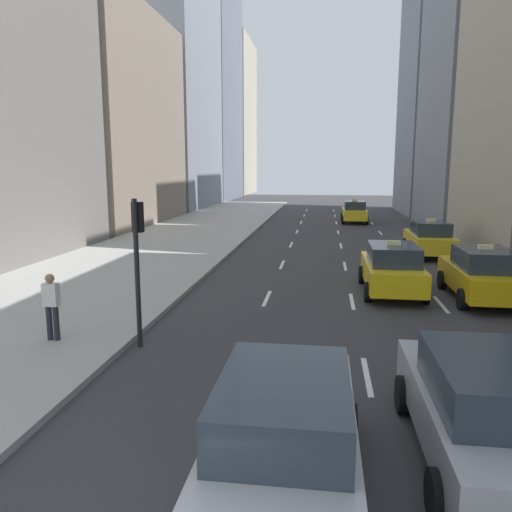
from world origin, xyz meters
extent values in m
cube|color=#9E9E99|center=(-7.00, 27.00, 0.07)|extent=(8.00, 66.00, 0.15)
cube|color=white|center=(-0.20, 8.00, 0.01)|extent=(0.12, 2.00, 0.01)
cube|color=white|center=(-0.20, 14.00, 0.01)|extent=(0.12, 2.00, 0.01)
cube|color=white|center=(-0.20, 20.00, 0.01)|extent=(0.12, 2.00, 0.01)
cube|color=white|center=(-0.20, 26.00, 0.01)|extent=(0.12, 2.00, 0.01)
cube|color=white|center=(-0.20, 32.00, 0.01)|extent=(0.12, 2.00, 0.01)
cube|color=white|center=(-0.20, 38.00, 0.01)|extent=(0.12, 2.00, 0.01)
cube|color=white|center=(-0.20, 44.00, 0.01)|extent=(0.12, 2.00, 0.01)
cube|color=white|center=(-0.20, 50.00, 0.01)|extent=(0.12, 2.00, 0.01)
cube|color=white|center=(2.60, 8.00, 0.01)|extent=(0.12, 2.00, 0.01)
cube|color=white|center=(2.60, 14.00, 0.01)|extent=(0.12, 2.00, 0.01)
cube|color=white|center=(2.60, 20.00, 0.01)|extent=(0.12, 2.00, 0.01)
cube|color=white|center=(2.60, 26.00, 0.01)|extent=(0.12, 2.00, 0.01)
cube|color=white|center=(2.60, 32.00, 0.01)|extent=(0.12, 2.00, 0.01)
cube|color=white|center=(2.60, 38.00, 0.01)|extent=(0.12, 2.00, 0.01)
cube|color=white|center=(2.60, 44.00, 0.01)|extent=(0.12, 2.00, 0.01)
cube|color=white|center=(2.60, 50.00, 0.01)|extent=(0.12, 2.00, 0.01)
cube|color=white|center=(5.40, 8.00, 0.01)|extent=(0.12, 2.00, 0.01)
cube|color=white|center=(5.40, 14.00, 0.01)|extent=(0.12, 2.00, 0.01)
cube|color=white|center=(5.40, 20.00, 0.01)|extent=(0.12, 2.00, 0.01)
cube|color=white|center=(5.40, 26.00, 0.01)|extent=(0.12, 2.00, 0.01)
cube|color=white|center=(5.40, 32.00, 0.01)|extent=(0.12, 2.00, 0.01)
cube|color=white|center=(5.40, 38.00, 0.01)|extent=(0.12, 2.00, 0.01)
cube|color=white|center=(5.40, 44.00, 0.01)|extent=(0.12, 2.00, 0.01)
cube|color=white|center=(5.40, 50.00, 0.01)|extent=(0.12, 2.00, 0.01)
cube|color=gray|center=(-14.00, 34.74, 7.85)|extent=(6.00, 15.97, 15.71)
cube|color=gray|center=(-14.00, 51.53, 17.22)|extent=(6.00, 15.93, 34.45)
cube|color=slate|center=(-14.00, 67.59, 18.77)|extent=(6.00, 15.36, 37.54)
cube|color=#A89E89|center=(-14.00, 83.51, 12.56)|extent=(6.00, 14.79, 25.13)
cube|color=gray|center=(12.00, 36.08, 12.83)|extent=(6.00, 11.42, 25.66)
cube|color=gray|center=(12.00, 48.45, 13.06)|extent=(6.00, 11.45, 26.12)
cube|color=yellow|center=(4.00, 38.43, 0.71)|extent=(1.80, 4.40, 0.76)
cube|color=#28333D|center=(4.00, 38.17, 1.41)|extent=(1.58, 2.29, 0.64)
cube|color=#F2E599|center=(4.00, 38.17, 1.80)|extent=(0.44, 0.20, 0.14)
cylinder|color=black|center=(3.10, 39.80, 0.33)|extent=(0.22, 0.66, 0.66)
cylinder|color=black|center=(4.90, 39.80, 0.33)|extent=(0.22, 0.66, 0.66)
cylinder|color=black|center=(3.10, 37.07, 0.33)|extent=(0.22, 0.66, 0.66)
cylinder|color=black|center=(4.90, 37.07, 0.33)|extent=(0.22, 0.66, 0.66)
cube|color=yellow|center=(6.80, 23.37, 0.71)|extent=(1.80, 4.40, 0.76)
cube|color=#28333D|center=(6.80, 23.10, 1.41)|extent=(1.58, 2.29, 0.64)
cube|color=#F2E599|center=(6.80, 23.10, 1.80)|extent=(0.44, 0.20, 0.14)
cylinder|color=black|center=(5.90, 24.73, 0.33)|extent=(0.22, 0.66, 0.66)
cylinder|color=black|center=(7.70, 24.73, 0.33)|extent=(0.22, 0.66, 0.66)
cylinder|color=black|center=(5.90, 22.00, 0.33)|extent=(0.22, 0.66, 0.66)
cylinder|color=black|center=(7.70, 22.00, 0.33)|extent=(0.22, 0.66, 0.66)
cube|color=yellow|center=(6.80, 14.87, 0.71)|extent=(1.80, 4.40, 0.76)
cube|color=#28333D|center=(6.80, 14.61, 1.41)|extent=(1.58, 2.29, 0.64)
cube|color=#F2E599|center=(6.80, 14.61, 1.80)|extent=(0.44, 0.20, 0.14)
cylinder|color=black|center=(5.90, 16.24, 0.33)|extent=(0.22, 0.66, 0.66)
cylinder|color=black|center=(7.70, 16.24, 0.33)|extent=(0.22, 0.66, 0.66)
cylinder|color=black|center=(5.90, 13.51, 0.33)|extent=(0.22, 0.66, 0.66)
cube|color=yellow|center=(4.00, 15.40, 0.71)|extent=(1.80, 4.40, 0.76)
cube|color=#28333D|center=(4.00, 15.14, 1.41)|extent=(1.58, 2.29, 0.64)
cube|color=#F2E599|center=(4.00, 15.14, 1.80)|extent=(0.44, 0.20, 0.14)
cylinder|color=black|center=(3.10, 16.76, 0.33)|extent=(0.22, 0.66, 0.66)
cylinder|color=black|center=(4.90, 16.76, 0.33)|extent=(0.22, 0.66, 0.66)
cylinder|color=black|center=(3.10, 14.04, 0.33)|extent=(0.22, 0.66, 0.66)
cylinder|color=black|center=(4.90, 14.04, 0.33)|extent=(0.22, 0.66, 0.66)
cube|color=#9EA0A5|center=(1.20, 3.89, 0.74)|extent=(1.80, 4.55, 0.82)
cube|color=#28333D|center=(1.20, 3.62, 1.47)|extent=(1.58, 2.37, 0.64)
cylinder|color=black|center=(0.30, 5.31, 0.33)|extent=(0.22, 0.66, 0.66)
cylinder|color=black|center=(2.10, 5.31, 0.33)|extent=(0.22, 0.66, 0.66)
cube|color=#9EA0A5|center=(4.00, 5.11, 0.69)|extent=(1.80, 4.53, 0.72)
cube|color=#28333D|center=(4.00, 4.84, 1.37)|extent=(1.58, 2.36, 0.64)
cylinder|color=black|center=(3.10, 6.51, 0.33)|extent=(0.22, 0.66, 0.66)
cylinder|color=black|center=(4.90, 6.51, 0.33)|extent=(0.22, 0.66, 0.66)
cylinder|color=black|center=(3.10, 3.70, 0.33)|extent=(0.22, 0.66, 0.66)
cylinder|color=#23232D|center=(-4.95, 8.83, 0.58)|extent=(0.14, 0.14, 0.86)
cylinder|color=#23232D|center=(-4.77, 8.83, 0.58)|extent=(0.14, 0.14, 0.86)
cube|color=silver|center=(-4.86, 8.83, 1.29)|extent=(0.36, 0.22, 0.56)
sphere|color=#9E7051|center=(-4.86, 8.83, 1.69)|extent=(0.22, 0.22, 0.22)
cylinder|color=black|center=(-2.75, 9.06, 1.80)|extent=(0.12, 0.12, 3.60)
cube|color=black|center=(-2.75, 9.24, 3.15)|extent=(0.24, 0.20, 0.72)
sphere|color=red|center=(-2.75, 9.35, 3.38)|extent=(0.14, 0.14, 0.14)
sphere|color=#4C3F14|center=(-2.75, 9.35, 3.15)|extent=(0.14, 0.14, 0.14)
sphere|color=#198C2D|center=(-2.75, 9.35, 2.92)|extent=(0.14, 0.14, 0.14)
camera|label=1|loc=(1.63, -2.06, 4.29)|focal=35.00mm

